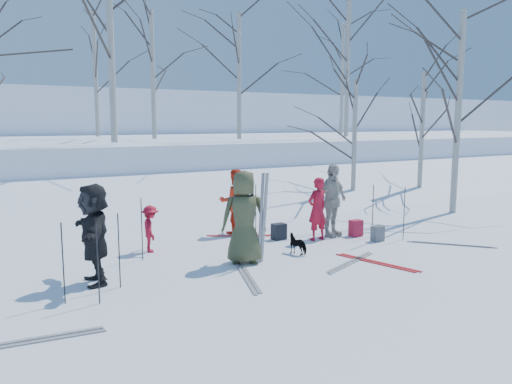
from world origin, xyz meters
TOP-DOWN VIEW (x-y plane):
  - ground at (0.00, 0.00)m, footprint 120.00×120.00m
  - snow_ramp at (0.00, 7.00)m, footprint 70.00×9.49m
  - snow_plateau at (0.00, 17.00)m, footprint 70.00×18.00m
  - far_hill at (0.00, 38.00)m, footprint 90.00×30.00m
  - skier_olive_center at (-0.89, 0.44)m, footprint 1.12×0.95m
  - skier_red_north at (1.64, 1.31)m, footprint 0.61×0.43m
  - skier_redor_behind at (0.22, 3.00)m, footprint 0.96×0.83m
  - skier_red_seated at (-2.30, 2.27)m, footprint 0.53×0.76m
  - skier_cream_east at (2.22, 1.47)m, footprint 1.17×0.71m
  - skier_grey_west at (-3.88, 0.62)m, footprint 0.72×1.75m
  - dog at (0.49, 0.46)m, footprint 0.39×0.58m
  - upright_ski_left at (-0.61, 0.24)m, footprint 0.11×0.17m
  - upright_ski_right at (-0.54, 0.22)m, footprint 0.09×0.23m
  - ski_pair_a at (4.11, -0.72)m, footprint 2.08×2.10m
  - ski_pair_b at (1.48, -0.97)m, footprint 1.14×2.00m
  - ski_pair_c at (-1.34, -0.49)m, footprint 1.32×2.02m
  - ski_pair_d at (-5.18, -1.44)m, footprint 0.57×1.94m
  - ski_pair_e at (0.30, 2.59)m, footprint 1.78×2.07m
  - ski_pair_f at (1.02, -0.69)m, footprint 1.55×2.04m
  - ski_pole_a at (0.54, 2.45)m, footprint 0.02×0.02m
  - ski_pole_b at (-4.55, -0.18)m, footprint 0.02×0.02m
  - ski_pole_c at (3.52, 0.25)m, footprint 0.02×0.02m
  - ski_pole_d at (-4.06, -0.47)m, footprint 0.02×0.02m
  - ski_pole_e at (3.08, 0.89)m, footprint 0.02×0.02m
  - ski_pole_f at (0.88, 2.72)m, footprint 0.02×0.02m
  - ski_pole_g at (-3.56, 0.16)m, footprint 0.02×0.02m
  - ski_pole_h at (-2.67, 1.71)m, footprint 0.02×0.02m
  - backpack_red at (2.76, 1.15)m, footprint 0.32×0.22m
  - backpack_grey at (2.87, 0.47)m, footprint 0.30×0.20m
  - backpack_dark at (0.86, 1.84)m, footprint 0.34×0.24m
  - birch_plateau_a at (-0.14, 16.79)m, footprint 4.77×4.77m
  - birch_plateau_c at (-1.25, 9.27)m, footprint 6.23×6.23m
  - birch_plateau_d at (4.19, 10.16)m, footprint 4.22×4.22m
  - birch_plateau_e at (10.39, 10.66)m, footprint 5.90×5.90m
  - birch_plateau_f at (1.19, 12.20)m, footprint 4.30×4.30m
  - birch_plateau_h at (13.21, 14.45)m, footprint 5.00×5.00m
  - birch_edge_b at (7.74, 2.15)m, footprint 5.04×5.04m
  - birch_edge_c at (9.66, 5.27)m, footprint 3.98×3.98m
  - birch_edge_e at (6.46, 5.52)m, footprint 3.69×3.69m

SIDE VIEW (x-z plane):
  - ground at x=0.00m, z-range 0.00..0.00m
  - ski_pair_a at x=4.11m, z-range 0.00..0.02m
  - ski_pair_b at x=1.48m, z-range 0.00..0.02m
  - ski_pair_c at x=-1.34m, z-range 0.00..0.02m
  - ski_pair_d at x=-5.18m, z-range 0.00..0.02m
  - ski_pair_e at x=0.30m, z-range 0.00..0.02m
  - ski_pair_f at x=1.02m, z-range 0.00..0.02m
  - snow_ramp at x=0.00m, z-range -1.91..2.21m
  - backpack_grey at x=2.87m, z-range 0.00..0.38m
  - backpack_dark at x=0.86m, z-range 0.00..0.40m
  - backpack_red at x=2.76m, z-range 0.00..0.42m
  - dog at x=0.49m, z-range 0.00..0.45m
  - skier_red_seated at x=-2.30m, z-range 0.00..1.06m
  - ski_pole_a at x=0.54m, z-range 0.00..1.34m
  - ski_pole_b at x=-4.55m, z-range 0.00..1.34m
  - ski_pole_c at x=3.52m, z-range 0.00..1.34m
  - ski_pole_d at x=-4.06m, z-range 0.00..1.34m
  - ski_pole_e at x=3.08m, z-range 0.00..1.34m
  - ski_pole_f at x=0.88m, z-range 0.00..1.34m
  - ski_pole_g at x=-3.56m, z-range 0.00..1.34m
  - ski_pole_h at x=-2.67m, z-range 0.00..1.34m
  - skier_red_north at x=1.64m, z-range 0.00..1.57m
  - skier_redor_behind at x=0.22m, z-range 0.00..1.70m
  - skier_grey_west at x=-3.88m, z-range 0.00..1.84m
  - skier_cream_east at x=2.22m, z-range 0.00..1.86m
  - upright_ski_left at x=-0.61m, z-range 0.00..1.90m
  - upright_ski_right at x=-0.54m, z-range 0.00..1.90m
  - skier_olive_center at x=-0.89m, z-range 0.00..1.94m
  - snow_plateau at x=0.00m, z-range -0.10..2.10m
  - far_hill at x=0.00m, z-range -1.00..5.00m
  - birch_edge_e at x=6.46m, z-range 0.00..4.42m
  - birch_edge_c at x=9.66m, z-range 0.00..4.83m
  - birch_edge_b at x=7.74m, z-range 0.00..6.34m
  - birch_plateau_d at x=4.19m, z-range 2.20..7.37m
  - birch_plateau_f at x=1.19m, z-range 2.20..7.49m
  - birch_plateau_a at x=-0.14m, z-range 2.20..8.16m
  - birch_plateau_h at x=13.21m, z-range 2.20..8.49m
  - birch_plateau_e at x=10.39m, z-range 2.20..9.77m
  - birch_plateau_c at x=-1.25m, z-range 2.20..10.24m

